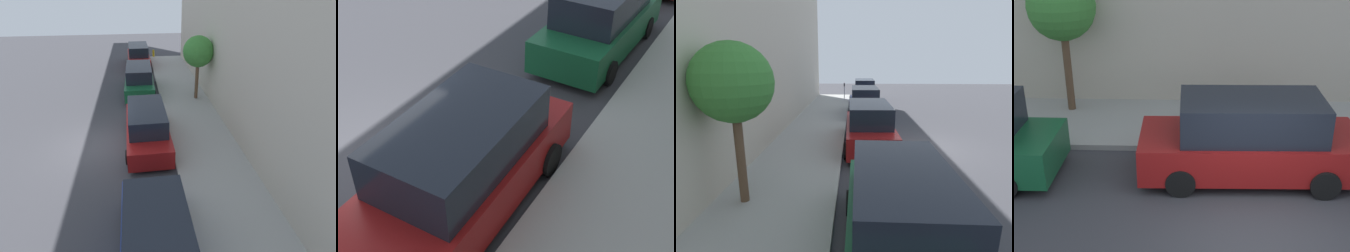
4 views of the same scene
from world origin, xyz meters
The scene contains 3 objects.
ground_plane centered at (0.00, 0.00, 0.00)m, with size 60.00×60.00×0.00m, color #38383D.
parked_minivan_third centered at (2.41, 0.00, 0.92)m, with size 2.02×4.94×1.90m.
parked_minivan_fourth centered at (2.21, 6.74, 0.92)m, with size 2.02×4.92×1.90m.
Camera 2 is at (6.06, -4.69, 6.13)m, focal length 50.00 mm.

